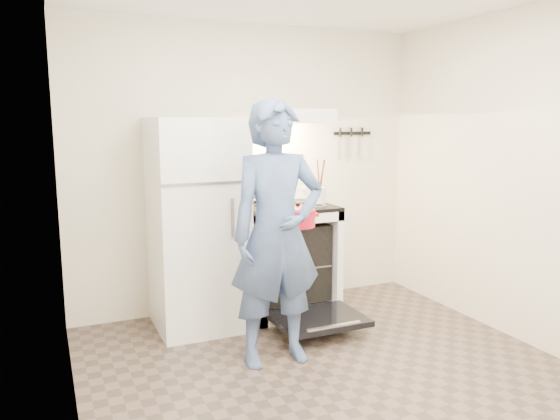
{
  "coord_description": "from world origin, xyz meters",
  "views": [
    {
      "loc": [
        -1.7,
        -2.76,
        1.69
      ],
      "look_at": [
        -0.05,
        1.0,
        1.0
      ],
      "focal_mm": 35.0,
      "sensor_mm": 36.0,
      "label": 1
    }
  ],
  "objects_px": {
    "refrigerator": "(197,224)",
    "stove_body": "(287,260)",
    "dutch_oven": "(298,219)",
    "tea_kettle": "(256,189)",
    "person": "(277,234)"
  },
  "relations": [
    {
      "from": "stove_body",
      "to": "dutch_oven",
      "type": "xyz_separation_m",
      "value": [
        -0.17,
        -0.56,
        0.48
      ]
    },
    {
      "from": "refrigerator",
      "to": "dutch_oven",
      "type": "relative_size",
      "value": 5.06
    },
    {
      "from": "stove_body",
      "to": "person",
      "type": "bearing_deg",
      "value": -118.5
    },
    {
      "from": "stove_body",
      "to": "dutch_oven",
      "type": "bearing_deg",
      "value": -107.08
    },
    {
      "from": "refrigerator",
      "to": "dutch_oven",
      "type": "distance_m",
      "value": 0.84
    },
    {
      "from": "stove_body",
      "to": "dutch_oven",
      "type": "relative_size",
      "value": 2.74
    },
    {
      "from": "tea_kettle",
      "to": "stove_body",
      "type": "bearing_deg",
      "value": -44.22
    },
    {
      "from": "stove_body",
      "to": "dutch_oven",
      "type": "distance_m",
      "value": 0.76
    },
    {
      "from": "refrigerator",
      "to": "stove_body",
      "type": "distance_m",
      "value": 0.9
    },
    {
      "from": "tea_kettle",
      "to": "refrigerator",
      "type": "bearing_deg",
      "value": -159.1
    },
    {
      "from": "stove_body",
      "to": "person",
      "type": "distance_m",
      "value": 1.11
    },
    {
      "from": "dutch_oven",
      "to": "stove_body",
      "type": "bearing_deg",
      "value": 72.92
    },
    {
      "from": "tea_kettle",
      "to": "person",
      "type": "xyz_separation_m",
      "value": [
        -0.28,
        -1.1,
        -0.17
      ]
    },
    {
      "from": "refrigerator",
      "to": "tea_kettle",
      "type": "bearing_deg",
      "value": 20.9
    },
    {
      "from": "refrigerator",
      "to": "dutch_oven",
      "type": "bearing_deg",
      "value": -40.29
    }
  ]
}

